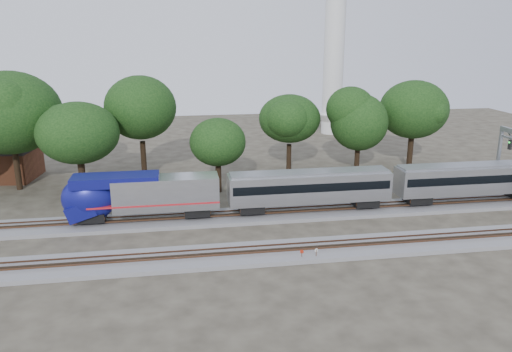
{
  "coord_description": "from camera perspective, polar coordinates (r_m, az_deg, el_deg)",
  "views": [
    {
      "loc": [
        -5.75,
        -45.9,
        19.85
      ],
      "look_at": [
        2.49,
        5.0,
        5.1
      ],
      "focal_mm": 35.0,
      "sensor_mm": 36.0,
      "label": 1
    }
  ],
  "objects": [
    {
      "name": "switch_stand_white",
      "position": [
        46.04,
        6.9,
        -8.69
      ],
      "size": [
        0.35,
        0.18,
        1.15
      ],
      "rotation": [
        0.0,
        0.0,
        0.41
      ],
      "color": "#512D19",
      "rests_on": "ground"
    },
    {
      "name": "switch_lever",
      "position": [
        46.54,
        8.04,
        -9.25
      ],
      "size": [
        0.56,
        0.41,
        0.3
      ],
      "primitive_type": "cube",
      "rotation": [
        0.0,
        0.0,
        -0.25
      ],
      "color": "#512D19",
      "rests_on": "ground"
    },
    {
      "name": "tree_1",
      "position": [
        71.05,
        -26.34,
        6.5
      ],
      "size": [
        10.36,
        10.36,
        14.61
      ],
      "color": "black",
      "rests_on": "ground"
    },
    {
      "name": "tree_2",
      "position": [
        65.29,
        -19.68,
        4.64
      ],
      "size": [
        8.22,
        8.22,
        11.59
      ],
      "color": "black",
      "rests_on": "ground"
    },
    {
      "name": "train",
      "position": [
        64.44,
        23.51,
        -0.23
      ],
      "size": [
        95.29,
        3.29,
        4.85
      ],
      "color": "#B7B9BF",
      "rests_on": "ground"
    },
    {
      "name": "ground",
      "position": [
        50.34,
        -1.91,
        -7.27
      ],
      "size": [
        160.0,
        160.0,
        0.0
      ],
      "primitive_type": "plane",
      "color": "#383328",
      "rests_on": "ground"
    },
    {
      "name": "tree_3",
      "position": [
        70.17,
        -13.08,
        7.62
      ],
      "size": [
        10.34,
        10.34,
        14.58
      ],
      "color": "black",
      "rests_on": "ground"
    },
    {
      "name": "track_near",
      "position": [
        46.63,
        -1.27,
        -8.96
      ],
      "size": [
        160.0,
        5.0,
        0.73
      ],
      "color": "slate",
      "rests_on": "ground"
    },
    {
      "name": "tree_6",
      "position": [
        72.63,
        11.7,
        6.03
      ],
      "size": [
        7.88,
        7.88,
        11.1
      ],
      "color": "black",
      "rests_on": "ground"
    },
    {
      "name": "tree_7",
      "position": [
        78.01,
        17.58,
        7.25
      ],
      "size": [
        9.18,
        9.18,
        12.95
      ],
      "color": "black",
      "rests_on": "ground"
    },
    {
      "name": "switch_stand_red",
      "position": [
        45.8,
        5.26,
        -8.86
      ],
      "size": [
        0.32,
        0.16,
        1.06
      ],
      "rotation": [
        0.0,
        0.0,
        -0.42
      ],
      "color": "#512D19",
      "rests_on": "ground"
    },
    {
      "name": "track_far",
      "position": [
        55.79,
        -2.7,
        -4.67
      ],
      "size": [
        160.0,
        5.0,
        0.73
      ],
      "color": "slate",
      "rests_on": "ground"
    },
    {
      "name": "tree_4",
      "position": [
        63.57,
        -4.39,
        3.86
      ],
      "size": [
        6.71,
        6.71,
        9.46
      ],
      "color": "black",
      "rests_on": "ground"
    },
    {
      "name": "tree_5",
      "position": [
        71.91,
        3.86,
        6.55
      ],
      "size": [
        8.28,
        8.28,
        11.68
      ],
      "color": "black",
      "rests_on": "ground"
    }
  ]
}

